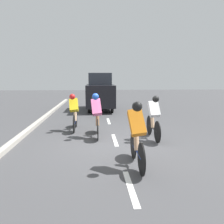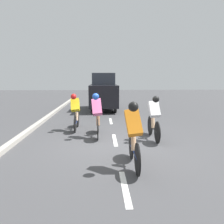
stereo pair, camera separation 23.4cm
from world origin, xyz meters
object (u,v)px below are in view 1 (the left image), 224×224
at_px(cyclist_orange, 137,133).
at_px(support_car, 100,92).
at_px(cyclist_white, 154,117).
at_px(cyclist_pink, 97,114).
at_px(cyclist_yellow, 74,111).

height_order(cyclist_orange, support_car, support_car).
xyz_separation_m(cyclist_white, cyclist_pink, (1.89, -0.45, 0.04)).
distance_m(cyclist_white, support_car, 7.15).
bearing_deg(cyclist_pink, cyclist_yellow, -50.29).
distance_m(cyclist_white, cyclist_orange, 2.50).
relative_size(cyclist_pink, support_car, 0.44).
bearing_deg(cyclist_yellow, cyclist_orange, 114.78).
distance_m(cyclist_pink, support_car, 6.52).
relative_size(cyclist_yellow, support_car, 0.43).
relative_size(cyclist_white, support_car, 0.46).
bearing_deg(cyclist_yellow, support_car, -101.97).
bearing_deg(cyclist_white, cyclist_yellow, -28.51).
bearing_deg(cyclist_pink, cyclist_white, 166.58).
height_order(cyclist_yellow, support_car, support_car).
relative_size(cyclist_yellow, cyclist_orange, 0.98).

